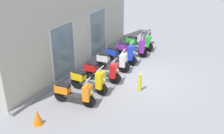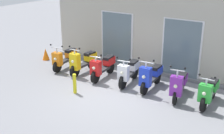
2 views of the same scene
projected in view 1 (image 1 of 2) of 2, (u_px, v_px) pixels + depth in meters
ground_plane at (140, 77)px, 11.44m from camera, size 40.00×40.00×0.00m
storefront_facade at (78, 25)px, 11.87m from camera, size 9.16×0.50×3.95m
scooter_orange at (74, 93)px, 9.32m from camera, size 0.62×1.59×1.16m
scooter_yellow at (89, 80)px, 10.10m from camera, size 0.57×1.61×1.22m
scooter_red at (102, 71)px, 10.90m from camera, size 0.54×1.66×1.14m
scooter_white at (113, 61)px, 11.82m from camera, size 0.56×1.60×1.16m
scooter_blue at (122, 54)px, 12.54m from camera, size 0.61×1.61×1.29m
scooter_purple at (132, 47)px, 13.38m from camera, size 0.60×1.60×1.27m
scooter_green at (139, 42)px, 14.19m from camera, size 0.52×1.55×1.16m
trash_bin at (146, 38)px, 15.05m from camera, size 0.53×0.53×0.77m
curb_bollard at (140, 82)px, 10.24m from camera, size 0.12×0.12×0.70m
traffic_cone at (37, 117)px, 8.34m from camera, size 0.32×0.32×0.52m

